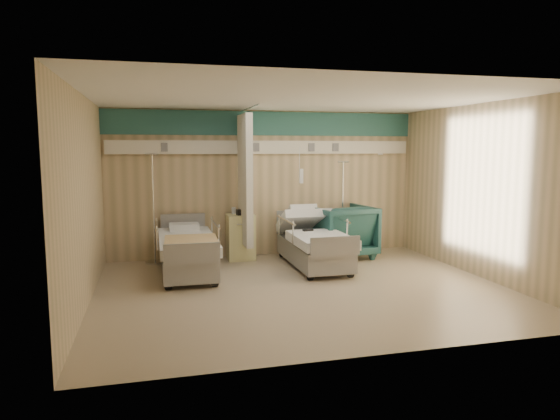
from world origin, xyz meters
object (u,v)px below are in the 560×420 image
at_px(visitor_armchair, 341,231).
at_px(iv_stand_right, 342,237).
at_px(bed_left, 187,255).
at_px(iv_stand_left, 155,241).
at_px(bed_right, 314,249).
at_px(bedside_cabinet, 241,237).

relative_size(visitor_armchair, iv_stand_right, 0.61).
relative_size(bed_left, iv_stand_left, 1.09).
height_order(bed_right, iv_stand_left, iv_stand_left).
relative_size(bed_right, bedside_cabinet, 2.54).
xyz_separation_m(iv_stand_right, iv_stand_left, (-3.54, 0.25, 0.03)).
distance_m(iv_stand_right, iv_stand_left, 3.55).
xyz_separation_m(bedside_cabinet, iv_stand_right, (1.97, -0.18, -0.05)).
height_order(iv_stand_right, iv_stand_left, iv_stand_left).
bearing_deg(iv_stand_right, visitor_armchair, -117.01).
distance_m(bed_right, bedside_cabinet, 1.46).
xyz_separation_m(bed_right, iv_stand_left, (-2.72, 0.97, 0.09)).
bearing_deg(iv_stand_right, iv_stand_left, 175.89).
bearing_deg(bed_left, visitor_armchair, 11.48).
bearing_deg(iv_stand_left, bed_left, -61.80).
bearing_deg(bed_left, iv_stand_left, 118.20).
bearing_deg(visitor_armchair, bedside_cabinet, -16.17).
relative_size(bedside_cabinet, visitor_armchair, 0.76).
xyz_separation_m(bed_left, visitor_armchair, (2.95, 0.60, 0.19)).
bearing_deg(iv_stand_left, visitor_armchair, -6.15).
relative_size(visitor_armchair, iv_stand_left, 0.56).
height_order(bed_right, bedside_cabinet, bedside_cabinet).
relative_size(bed_left, visitor_armchair, 1.94).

